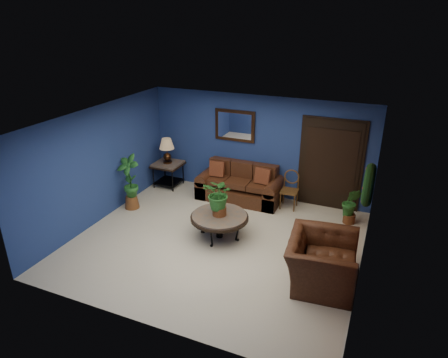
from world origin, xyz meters
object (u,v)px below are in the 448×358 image
at_px(armchair, 322,261).
at_px(coffee_table, 219,217).
at_px(end_table, 168,168).
at_px(table_lamp, 167,148).
at_px(sofa, 240,187).
at_px(side_chair, 290,187).

bearing_deg(armchair, coffee_table, 67.28).
distance_m(end_table, table_lamp, 0.56).
bearing_deg(armchair, sofa, 38.36).
height_order(sofa, side_chair, sofa).
xyz_separation_m(sofa, side_chair, (1.23, 0.04, 0.21)).
bearing_deg(armchair, end_table, 55.15).
bearing_deg(armchair, side_chair, 19.73).
xyz_separation_m(sofa, end_table, (-2.02, -0.03, 0.20)).
distance_m(coffee_table, end_table, 2.93).
xyz_separation_m(end_table, side_chair, (3.24, 0.07, 0.01)).
bearing_deg(table_lamp, side_chair, 1.17).
bearing_deg(sofa, side_chair, 1.89).
bearing_deg(coffee_table, table_lamp, 140.95).
xyz_separation_m(side_chair, armchair, (1.21, -2.60, -0.09)).
bearing_deg(coffee_table, sofa, 97.87).
relative_size(sofa, armchair, 1.57).
distance_m(coffee_table, table_lamp, 2.99).
height_order(coffee_table, table_lamp, table_lamp).
relative_size(sofa, coffee_table, 1.71).
height_order(end_table, armchair, armchair).
bearing_deg(coffee_table, armchair, -17.49).
relative_size(end_table, side_chair, 0.79).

